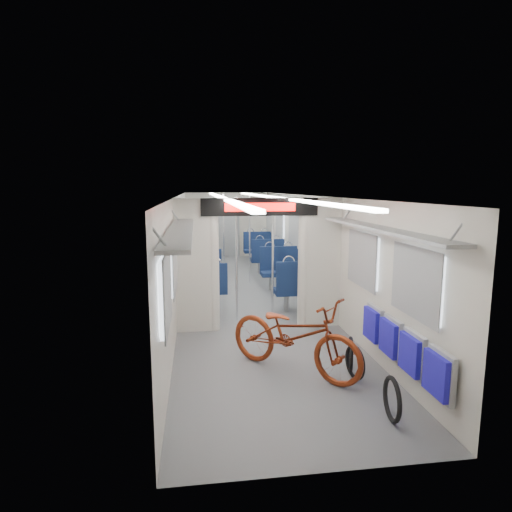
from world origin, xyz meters
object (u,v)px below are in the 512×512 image
Objects in this scene: seat_bay_near_right at (288,274)px; stanchion_far_left at (224,238)px; bike_hoop_a at (392,401)px; bike_hoop_b at (355,364)px; bicycle at (294,335)px; stanchion_far_right at (250,239)px; flip_bench at (401,346)px; seat_bay_far_right at (262,250)px; stanchion_near_left at (237,260)px; seat_bay_far_left at (202,253)px; seat_bay_near_left at (204,276)px; bike_hoop_c at (350,356)px; stanchion_near_right at (273,257)px.

seat_bay_near_right is 2.49m from stanchion_far_left.
bike_hoop_a reaches higher than bike_hoop_b.
stanchion_far_left reaches higher than bicycle.
stanchion_far_left and stanchion_far_right have the same top height.
seat_bay_near_right is (-0.42, 4.50, -0.01)m from flip_bench.
seat_bay_far_right is 5.40m from stanchion_near_left.
seat_bay_far_right is 0.96× the size of stanchion_near_left.
stanchion_far_left is at bearing -69.19° from seat_bay_far_left.
seat_bay_near_left reaches higher than seat_bay_far_left.
seat_bay_near_right is at bearing 90.23° from bike_hoop_c.
bicycle is 0.87× the size of stanchion_far_right.
seat_bay_near_left is 0.90× the size of stanchion_near_right.
seat_bay_far_left is at bearing 110.81° from stanchion_far_left.
seat_bay_near_left reaches higher than bike_hoop_c.
seat_bay_far_left is at bearing 90.00° from seat_bay_near_left.
seat_bay_near_left is 1.96m from stanchion_near_right.
seat_bay_near_right is (0.01, 4.12, 0.36)m from bike_hoop_b.
stanchion_far_right reaches higher than flip_bench.
stanchion_near_left is at bearing -101.37° from stanchion_far_right.
stanchion_far_left is (0.57, -1.50, 0.62)m from seat_bay_far_left.
flip_bench reaches higher than bike_hoop_c.
stanchion_far_left is (-0.55, 5.85, 0.62)m from bicycle.
flip_bench is at bearing -80.33° from stanchion_far_right.
seat_bay_far_left is 4.87m from stanchion_near_right.
bike_hoop_a is 4.07m from stanchion_near_left.
bike_hoop_c is at bearing -83.30° from stanchion_far_right.
seat_bay_near_left is 0.90× the size of stanchion_near_left.
flip_bench is 8.32m from seat_bay_far_right.
bike_hoop_b is (-0.42, 0.38, -0.37)m from flip_bench.
flip_bench is at bearing -87.11° from seat_bay_far_right.
seat_bay_near_right reaches higher than seat_bay_far_right.
stanchion_far_right is (1.22, -1.78, 0.62)m from seat_bay_far_left.
stanchion_near_right is at bearing 105.99° from flip_bench.
stanchion_near_left is at bearing 115.24° from bike_hoop_b.
bicycle reaches higher than bike_hoop_c.
seat_bay_far_right is (1.87, 0.26, 0.03)m from seat_bay_far_left.
bike_hoop_a is at bearing -70.78° from stanchion_near_left.
stanchion_far_right is (-0.64, 5.89, 0.94)m from bike_hoop_b.
bike_hoop_a is 5.69m from seat_bay_near_left.
bike_hoop_c is at bearing -75.79° from seat_bay_far_left.
stanchion_far_left is (-1.32, 7.19, 0.93)m from bike_hoop_a.
bike_hoop_b is 0.22× the size of seat_bay_near_left.
bike_hoop_c is 5.78m from stanchion_far_right.
bicycle is 0.87× the size of stanchion_far_left.
stanchion_far_left is (-1.30, 2.05, 0.58)m from seat_bay_near_right.
bike_hoop_a is 0.22× the size of seat_bay_near_right.
seat_bay_near_right is at bearing 89.92° from bike_hoop_b.
seat_bay_near_left is at bearing 60.47° from bicycle.
seat_bay_near_left is at bearing -90.00° from seat_bay_far_left.
stanchion_near_right is at bearing 98.06° from bike_hoop_a.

